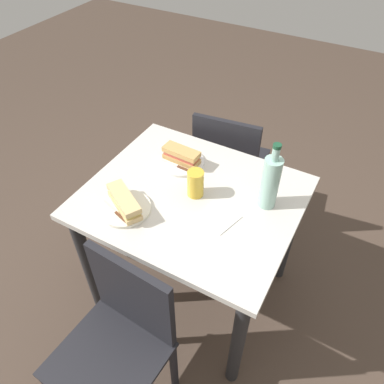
# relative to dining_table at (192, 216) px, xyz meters

# --- Properties ---
(ground_plane) EXTENTS (8.00, 8.00, 0.00)m
(ground_plane) POSITION_rel_dining_table_xyz_m (0.00, 0.00, -0.62)
(ground_plane) COLOR #47382D
(dining_table) EXTENTS (0.94, 0.80, 0.76)m
(dining_table) POSITION_rel_dining_table_xyz_m (0.00, 0.00, 0.00)
(dining_table) COLOR beige
(dining_table) RESTS_ON ground
(chair_far) EXTENTS (0.42, 0.42, 0.85)m
(chair_far) POSITION_rel_dining_table_xyz_m (-0.01, 0.59, -0.14)
(chair_far) COLOR black
(chair_far) RESTS_ON ground
(chair_near) EXTENTS (0.45, 0.45, 0.85)m
(chair_near) POSITION_rel_dining_table_xyz_m (0.08, -0.59, -0.14)
(chair_near) COLOR black
(chair_near) RESTS_ON ground
(plate_near) EXTENTS (0.22, 0.22, 0.01)m
(plate_near) POSITION_rel_dining_table_xyz_m (0.21, 0.22, 0.14)
(plate_near) COLOR silver
(plate_near) RESTS_ON dining_table
(baguette_sandwich_near) EXTENTS (0.22, 0.17, 0.07)m
(baguette_sandwich_near) POSITION_rel_dining_table_xyz_m (0.21, 0.22, 0.18)
(baguette_sandwich_near) COLOR #DBB77A
(baguette_sandwich_near) RESTS_ON plate_near
(knife_near) EXTENTS (0.18, 0.06, 0.01)m
(knife_near) POSITION_rel_dining_table_xyz_m (0.22, 0.26, 0.15)
(knife_near) COLOR silver
(knife_near) RESTS_ON plate_near
(plate_far) EXTENTS (0.22, 0.22, 0.01)m
(plate_far) POSITION_rel_dining_table_xyz_m (0.15, -0.17, 0.14)
(plate_far) COLOR white
(plate_far) RESTS_ON dining_table
(baguette_sandwich_far) EXTENTS (0.19, 0.08, 0.07)m
(baguette_sandwich_far) POSITION_rel_dining_table_xyz_m (0.15, -0.17, 0.18)
(baguette_sandwich_far) COLOR tan
(baguette_sandwich_far) RESTS_ON plate_far
(knife_far) EXTENTS (0.18, 0.02, 0.01)m
(knife_far) POSITION_rel_dining_table_xyz_m (0.15, -0.12, 0.15)
(knife_far) COLOR silver
(knife_far) RESTS_ON plate_far
(water_bottle) EXTENTS (0.08, 0.08, 0.32)m
(water_bottle) POSITION_rel_dining_table_xyz_m (-0.31, -0.11, 0.27)
(water_bottle) COLOR #99C6B7
(water_bottle) RESTS_ON dining_table
(beer_glass) EXTENTS (0.07, 0.07, 0.13)m
(beer_glass) POSITION_rel_dining_table_xyz_m (-0.01, -0.02, 0.20)
(beer_glass) COLOR gold
(beer_glass) RESTS_ON dining_table
(paper_napkin) EXTENTS (0.17, 0.17, 0.00)m
(paper_napkin) POSITION_rel_dining_table_xyz_m (-0.16, 0.06, 0.14)
(paper_napkin) COLOR white
(paper_napkin) RESTS_ON dining_table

